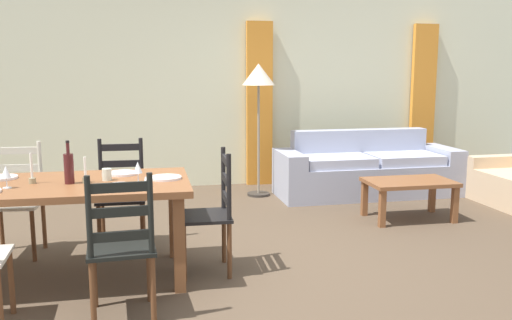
{
  "coord_description": "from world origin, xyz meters",
  "views": [
    {
      "loc": [
        -0.66,
        -4.15,
        1.58
      ],
      "look_at": [
        0.32,
        0.73,
        0.75
      ],
      "focal_mm": 38.58,
      "sensor_mm": 36.0,
      "label": 1
    }
  ],
  "objects": [
    {
      "name": "candle_short",
      "position": [
        -1.11,
        -0.03,
        0.8
      ],
      "size": [
        0.05,
        0.05,
        0.19
      ],
      "color": "#998C66",
      "rests_on": "dining_table"
    },
    {
      "name": "dining_chair_near_right",
      "position": [
        -0.84,
        -0.74,
        0.48
      ],
      "size": [
        0.44,
        0.43,
        0.96
      ],
      "color": "black",
      "rests_on": "ground_plane"
    },
    {
      "name": "coffee_cup_primary",
      "position": [
        -0.96,
        0.03,
        0.8
      ],
      "size": [
        0.07,
        0.07,
        0.09
      ],
      "primitive_type": "cylinder",
      "color": "beige",
      "rests_on": "dining_table"
    },
    {
      "name": "standing_lamp",
      "position": [
        0.7,
        2.49,
        1.41
      ],
      "size": [
        0.4,
        0.4,
        1.64
      ],
      "color": "#332D28",
      "rests_on": "ground_plane"
    },
    {
      "name": "dinner_plate_far_right",
      "position": [
        -0.86,
        0.26,
        0.76
      ],
      "size": [
        0.24,
        0.24,
        0.02
      ],
      "primitive_type": "cylinder",
      "color": "white",
      "rests_on": "dining_table"
    },
    {
      "name": "dining_chair_head_east",
      "position": [
        -0.18,
        -0.02,
        0.48
      ],
      "size": [
        0.41,
        0.43,
        0.96
      ],
      "color": "black",
      "rests_on": "ground_plane"
    },
    {
      "name": "dinner_plate_head_east",
      "position": [
        -0.53,
        0.01,
        0.76
      ],
      "size": [
        0.24,
        0.24,
        0.02
      ],
      "primitive_type": "cylinder",
      "color": "white",
      "rests_on": "dining_table"
    },
    {
      "name": "couch",
      "position": [
        2.05,
        2.3,
        0.29
      ],
      "size": [
        2.29,
        0.83,
        0.8
      ],
      "color": "#9FA5BA",
      "rests_on": "ground_plane"
    },
    {
      "name": "ground_plane",
      "position": [
        0.0,
        0.0,
        -0.01
      ],
      "size": [
        9.6,
        9.6,
        0.02
      ],
      "primitive_type": "cube",
      "color": "brown"
    },
    {
      "name": "fork_near_right",
      "position": [
        -1.01,
        -0.24,
        0.75
      ],
      "size": [
        0.03,
        0.17,
        0.01
      ],
      "primitive_type": "cube",
      "rotation": [
        0.0,
        0.0,
        -0.09
      ],
      "color": "silver",
      "rests_on": "dining_table"
    },
    {
      "name": "dining_chair_far_right",
      "position": [
        -0.9,
        0.76,
        0.48
      ],
      "size": [
        0.43,
        0.41,
        0.96
      ],
      "color": "black",
      "rests_on": "ground_plane"
    },
    {
      "name": "wine_glass_near_right",
      "position": [
        -0.73,
        -0.12,
        0.86
      ],
      "size": [
        0.06,
        0.06,
        0.16
      ],
      "color": "white",
      "rests_on": "dining_table"
    },
    {
      "name": "dining_table",
      "position": [
        -1.31,
        0.01,
        0.66
      ],
      "size": [
        1.9,
        0.96,
        0.75
      ],
      "color": "brown",
      "rests_on": "ground_plane"
    },
    {
      "name": "wine_bottle",
      "position": [
        -1.22,
        -0.03,
        0.87
      ],
      "size": [
        0.07,
        0.07,
        0.32
      ],
      "color": "#471919",
      "rests_on": "dining_table"
    },
    {
      "name": "fork_far_right",
      "position": [
        -1.01,
        0.26,
        0.75
      ],
      "size": [
        0.03,
        0.17,
        0.01
      ],
      "primitive_type": "cube",
      "rotation": [
        0.0,
        0.0,
        0.08
      ],
      "color": "silver",
      "rests_on": "dining_table"
    },
    {
      "name": "wall_far",
      "position": [
        0.0,
        3.3,
        1.35
      ],
      "size": [
        9.6,
        0.16,
        2.7
      ],
      "primitive_type": "cube",
      "color": "beige",
      "rests_on": "ground_plane"
    },
    {
      "name": "candle_tall",
      "position": [
        -1.49,
        0.03,
        0.81
      ],
      "size": [
        0.05,
        0.05,
        0.22
      ],
      "color": "#998C66",
      "rests_on": "dining_table"
    },
    {
      "name": "dining_chair_far_left",
      "position": [
        -1.76,
        0.73,
        0.48
      ],
      "size": [
        0.45,
        0.43,
        0.96
      ],
      "color": "beige",
      "rests_on": "ground_plane"
    },
    {
      "name": "curtain_panel_left",
      "position": [
        0.85,
        3.16,
        1.1
      ],
      "size": [
        0.35,
        0.08,
        2.2
      ],
      "primitive_type": "cube",
      "color": "orange",
      "rests_on": "ground_plane"
    },
    {
      "name": "curtain_panel_right",
      "position": [
        3.25,
        3.16,
        1.1
      ],
      "size": [
        0.35,
        0.08,
        2.2
      ],
      "primitive_type": "cube",
      "color": "orange",
      "rests_on": "ground_plane"
    },
    {
      "name": "coffee_table",
      "position": [
        2.04,
        1.09,
        0.36
      ],
      "size": [
        0.9,
        0.56,
        0.42
      ],
      "color": "brown",
      "rests_on": "ground_plane"
    },
    {
      "name": "fork_head_east",
      "position": [
        -0.68,
        0.01,
        0.75
      ],
      "size": [
        0.02,
        0.17,
        0.01
      ],
      "primitive_type": "cube",
      "rotation": [
        0.0,
        0.0,
        -0.05
      ],
      "color": "silver",
      "rests_on": "dining_table"
    },
    {
      "name": "dinner_plate_near_right",
      "position": [
        -0.86,
        -0.24,
        0.76
      ],
      "size": [
        0.24,
        0.24,
        0.02
      ],
      "primitive_type": "cylinder",
      "color": "white",
      "rests_on": "dining_table"
    },
    {
      "name": "wine_glass_near_left",
      "position": [
        -1.63,
        -0.12,
        0.86
      ],
      "size": [
        0.06,
        0.06,
        0.16
      ],
      "color": "white",
      "rests_on": "dining_table"
    },
    {
      "name": "dinner_plate_far_left",
      "position": [
        -1.76,
        0.26,
        0.76
      ],
      "size": [
        0.24,
        0.24,
        0.02
      ],
      "primitive_type": "cylinder",
      "color": "white",
      "rests_on": "dining_table"
    }
  ]
}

